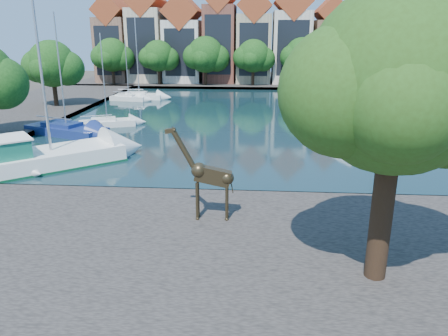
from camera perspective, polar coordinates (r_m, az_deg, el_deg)
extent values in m
plane|color=#38332B|center=(26.14, -2.17, -3.78)|extent=(160.00, 160.00, 0.00)
cube|color=black|center=(49.18, 0.99, 6.53)|extent=(38.00, 50.00, 0.08)
cube|color=#443F3B|center=(19.73, -4.51, -10.53)|extent=(50.00, 14.00, 0.50)
cube|color=#443F3B|center=(80.75, 2.38, 11.06)|extent=(60.00, 16.00, 0.50)
cube|color=#443F3B|center=(56.40, -25.45, 6.49)|extent=(14.00, 52.00, 0.50)
cylinder|color=#332114|center=(17.07, 19.95, -5.14)|extent=(0.80, 0.80, 5.50)
sphere|color=#264513|center=(15.94, 21.72, 10.56)|extent=(6.40, 6.40, 6.40)
sphere|color=#264513|center=(15.17, 15.57, 9.62)|extent=(4.48, 4.48, 4.48)
cube|color=brown|center=(84.30, -13.94, 14.78)|extent=(5.39, 9.00, 11.00)
cube|color=brown|center=(84.28, -14.30, 19.33)|extent=(5.44, 9.18, 5.44)
cube|color=black|center=(80.05, -14.95, 14.57)|extent=(4.40, 0.05, 8.25)
cube|color=beige|center=(82.63, -9.88, 15.50)|extent=(5.88, 9.00, 12.50)
cube|color=brown|center=(82.72, -10.17, 20.74)|extent=(5.94, 9.18, 5.94)
cube|color=black|center=(78.29, -10.69, 15.35)|extent=(4.80, 0.05, 9.38)
cube|color=silver|center=(81.35, -5.24, 14.94)|extent=(6.37, 9.00, 10.50)
cube|color=brown|center=(81.31, -5.38, 19.64)|extent=(6.43, 9.18, 6.43)
cube|color=black|center=(76.94, -5.80, 14.77)|extent=(5.20, 0.05, 7.88)
cube|color=brown|center=(80.49, -0.52, 15.87)|extent=(5.39, 9.00, 13.00)
cube|color=black|center=(76.03, -0.81, 15.76)|extent=(4.40, 0.05, 9.75)
cube|color=tan|center=(80.23, 3.92, 15.29)|extent=(5.88, 9.00, 11.50)
cube|color=brown|center=(80.25, 4.03, 20.34)|extent=(5.94, 9.18, 5.94)
cube|color=black|center=(75.76, 3.88, 15.15)|extent=(4.80, 0.05, 8.62)
cube|color=beige|center=(80.42, 8.72, 15.32)|extent=(6.37, 9.00, 12.00)
cube|color=brown|center=(80.48, 8.99, 20.61)|extent=(6.43, 9.18, 6.43)
cube|color=black|center=(75.95, 8.96, 15.18)|extent=(5.20, 0.05, 9.00)
cube|color=brown|center=(81.17, 13.43, 14.54)|extent=(5.39, 9.00, 10.50)
cube|color=brown|center=(81.12, 13.77, 19.09)|extent=(5.44, 9.18, 5.44)
cube|color=black|center=(76.75, 13.93, 14.35)|extent=(4.40, 0.05, 7.88)
cylinder|color=#332114|center=(79.04, -14.26, 11.75)|extent=(0.50, 0.50, 3.20)
sphere|color=#123710|center=(78.80, -14.45, 14.12)|extent=(5.60, 5.60, 5.60)
sphere|color=#123710|center=(78.60, -13.15, 13.79)|extent=(4.20, 4.20, 4.20)
sphere|color=#123710|center=(78.93, -15.62, 13.83)|extent=(3.92, 3.92, 3.92)
cylinder|color=#332114|center=(76.90, -8.48, 11.94)|extent=(0.50, 0.50, 3.20)
sphere|color=#123710|center=(76.66, -8.58, 14.29)|extent=(5.20, 5.20, 5.20)
sphere|color=#123710|center=(76.66, -7.35, 13.95)|extent=(3.90, 3.90, 3.90)
sphere|color=#123710|center=(76.61, -9.72, 14.04)|extent=(3.64, 3.64, 3.64)
cylinder|color=#332114|center=(75.55, -2.41, 12.01)|extent=(0.50, 0.50, 3.20)
sphere|color=#123710|center=(75.29, -2.45, 14.59)|extent=(6.00, 6.00, 6.00)
sphere|color=#123710|center=(75.44, -1.01, 14.15)|extent=(4.50, 4.50, 4.50)
sphere|color=#123710|center=(75.13, -3.77, 14.33)|extent=(4.20, 4.20, 4.20)
cylinder|color=#332114|center=(75.04, 3.80, 11.95)|extent=(0.50, 0.50, 3.20)
sphere|color=#123710|center=(74.79, 3.85, 14.41)|extent=(5.40, 5.40, 5.40)
sphere|color=#123710|center=(75.12, 5.12, 13.98)|extent=(4.05, 4.05, 4.05)
sphere|color=#123710|center=(74.43, 2.66, 14.20)|extent=(3.78, 3.78, 3.78)
cylinder|color=#332114|center=(75.37, 10.02, 11.75)|extent=(0.50, 0.50, 3.20)
sphere|color=#123710|center=(75.12, 10.16, 14.29)|extent=(5.80, 5.80, 5.80)
sphere|color=#123710|center=(75.63, 11.46, 13.79)|extent=(4.35, 4.35, 4.35)
sphere|color=#123710|center=(74.60, 8.92, 14.10)|extent=(4.06, 4.06, 4.06)
cylinder|color=#332114|center=(76.55, 16.11, 11.43)|extent=(0.50, 0.50, 3.20)
sphere|color=#123710|center=(76.31, 16.31, 13.78)|extent=(5.20, 5.20, 5.20)
sphere|color=#123710|center=(76.95, 17.40, 13.33)|extent=(3.90, 3.90, 3.90)
sphere|color=#123710|center=(75.66, 15.27, 13.64)|extent=(3.64, 3.64, 3.64)
sphere|color=#123710|center=(42.84, -27.04, 9.83)|extent=(4.50, 4.50, 4.50)
cylinder|color=#332114|center=(58.24, -21.20, 9.26)|extent=(0.54, 0.54, 3.40)
sphere|color=#123710|center=(57.91, -21.57, 12.56)|extent=(5.60, 5.60, 5.60)
sphere|color=#123710|center=(57.53, -19.84, 12.15)|extent=(4.20, 4.20, 4.20)
sphere|color=#123710|center=(58.25, -23.11, 12.13)|extent=(3.92, 3.92, 3.92)
cylinder|color=#332A19|center=(21.59, -3.54, -4.38)|extent=(0.15, 0.15, 1.92)
cylinder|color=#332A19|center=(21.96, -3.41, -3.99)|extent=(0.15, 0.15, 1.92)
cylinder|color=#332A19|center=(21.47, 0.35, -4.48)|extent=(0.15, 0.15, 1.92)
cylinder|color=#332A19|center=(21.84, 0.41, -4.08)|extent=(0.15, 0.15, 1.92)
cube|color=#332A19|center=(21.26, -1.46, -1.04)|extent=(1.87, 0.53, 1.12)
cylinder|color=#332A19|center=(21.05, -5.18, 2.26)|extent=(1.23, 0.29, 1.98)
cube|color=#332A19|center=(20.92, -7.04, 4.85)|extent=(0.54, 0.17, 0.30)
cube|color=white|center=(33.48, -24.05, 1.00)|extent=(12.22, 11.15, 1.49)
cylinder|color=#B2B2B7|center=(32.74, -22.80, 11.80)|extent=(0.18, 0.18, 11.47)
cube|color=silver|center=(34.53, -26.93, 0.61)|extent=(5.77, 4.02, 0.95)
cube|color=silver|center=(34.45, -27.00, 1.12)|extent=(2.74, 2.22, 0.53)
cube|color=navy|center=(43.73, -19.88, 4.80)|extent=(8.47, 5.53, 1.02)
cube|color=navy|center=(43.66, -19.93, 5.23)|extent=(3.98, 3.10, 0.57)
cylinder|color=#B2B2B7|center=(42.95, -20.63, 11.75)|extent=(0.14, 0.14, 10.12)
cube|color=silver|center=(46.32, -15.01, 5.78)|extent=(5.83, 3.82, 0.80)
cube|color=silver|center=(46.27, -15.04, 6.10)|extent=(2.74, 2.14, 0.44)
cylinder|color=#B2B2B7|center=(45.66, -15.46, 11.28)|extent=(0.11, 0.11, 8.51)
cube|color=silver|center=(62.75, -12.34, 8.97)|extent=(5.24, 2.56, 0.79)
cube|color=silver|center=(62.71, -12.36, 9.21)|extent=(2.37, 1.58, 0.44)
cylinder|color=#B2B2B7|center=(62.30, -12.58, 12.55)|extent=(0.11, 0.11, 7.45)
cube|color=white|center=(63.77, -11.00, 9.26)|extent=(6.43, 2.36, 0.95)
cube|color=white|center=(63.73, -11.02, 9.54)|extent=(2.82, 1.62, 0.53)
cylinder|color=#B2B2B7|center=(63.24, -11.30, 14.12)|extent=(0.13, 0.13, 10.32)
cube|color=white|center=(37.75, 19.07, 2.82)|extent=(5.89, 3.62, 0.84)
cube|color=white|center=(37.68, 19.12, 3.23)|extent=(2.74, 2.07, 0.47)
cylinder|color=#B2B2B7|center=(36.93, 19.77, 9.49)|extent=(0.11, 0.11, 8.42)
cube|color=navy|center=(44.07, 16.34, 5.08)|extent=(6.98, 4.82, 0.79)
cube|color=navy|center=(44.02, 16.37, 5.41)|extent=(3.30, 2.66, 0.44)
cylinder|color=#B2B2B7|center=(43.29, 16.96, 11.99)|extent=(0.10, 0.10, 10.26)
cube|color=silver|center=(60.03, 16.19, 8.30)|extent=(5.56, 3.39, 0.79)
cube|color=silver|center=(59.99, 16.21, 8.55)|extent=(2.59, 1.94, 0.44)
cylinder|color=#B2B2B7|center=(59.50, 16.58, 12.72)|extent=(0.11, 0.11, 8.88)
cube|color=silver|center=(63.66, 12.77, 9.14)|extent=(6.00, 2.72, 0.98)
cube|color=silver|center=(63.62, 12.79, 9.43)|extent=(2.69, 1.72, 0.54)
cylinder|color=#B2B2B7|center=(63.15, 13.08, 13.58)|extent=(0.13, 0.13, 9.36)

